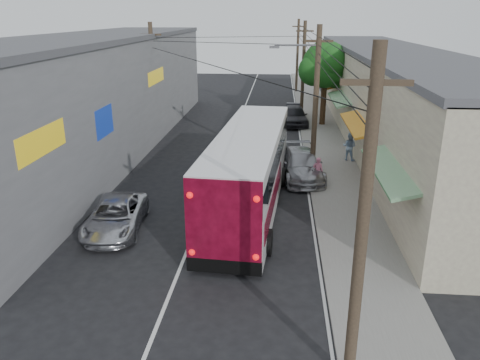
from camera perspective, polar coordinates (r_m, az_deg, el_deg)
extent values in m
plane|color=black|center=(14.56, -9.70, -16.24)|extent=(120.00, 120.00, 0.00)
cube|color=slate|center=(32.64, 10.27, 4.33)|extent=(3.00, 80.00, 0.12)
cube|color=beige|center=(34.69, 17.80, 9.59)|extent=(6.00, 40.00, 6.00)
cube|color=#4C4C51|center=(34.34, 18.35, 14.68)|extent=(6.20, 40.00, 0.30)
cube|color=#1A772B|center=(18.77, 18.08, 1.35)|extent=(1.39, 6.00, 0.46)
cube|color=orange|center=(26.35, 14.37, 6.78)|extent=(1.39, 6.00, 0.46)
cube|color=#1A772B|center=(34.13, 12.31, 9.74)|extent=(1.39, 6.00, 0.46)
cube|color=orange|center=(41.99, 10.99, 11.60)|extent=(1.39, 6.00, 0.46)
cube|color=#1A772B|center=(49.89, 10.08, 12.87)|extent=(1.39, 6.00, 0.46)
cube|color=slate|center=(32.06, -17.14, 9.81)|extent=(7.00, 36.00, 7.00)
cube|color=#4C4C51|center=(31.71, -17.81, 16.22)|extent=(7.20, 36.00, 0.30)
cube|color=yellow|center=(18.03, -23.10, 4.33)|extent=(0.12, 3.50, 1.00)
cube|color=#1433A5|center=(23.47, -16.31, 6.84)|extent=(0.12, 2.20, 1.40)
cube|color=yellow|center=(32.72, -10.28, 12.31)|extent=(0.12, 4.00, 0.90)
cylinder|color=#473828|center=(10.56, 14.66, -6.08)|extent=(0.28, 0.28, 8.00)
cube|color=#473828|center=(9.65, 16.30, 11.34)|extent=(1.40, 0.12, 0.12)
cylinder|color=#473828|center=(24.86, 9.18, 8.99)|extent=(0.28, 0.28, 8.00)
cube|color=#473828|center=(24.49, 9.60, 16.36)|extent=(1.40, 0.12, 0.12)
cylinder|color=#473828|center=(39.68, 7.70, 12.94)|extent=(0.28, 0.28, 8.00)
cube|color=#473828|center=(39.45, 7.92, 17.55)|extent=(1.40, 0.12, 0.12)
cylinder|color=#473828|center=(54.60, 7.01, 14.73)|extent=(0.28, 0.28, 8.00)
cube|color=#473828|center=(54.43, 7.15, 18.09)|extent=(1.40, 0.12, 0.12)
cylinder|color=#473828|center=(32.83, -10.48, 11.44)|extent=(0.28, 0.28, 8.00)
cube|color=#473828|center=(32.55, -10.84, 17.02)|extent=(1.40, 0.12, 0.12)
cylinder|color=#59595E|center=(24.44, 6.90, 16.01)|extent=(2.20, 0.10, 0.10)
cube|color=#59595E|center=(24.44, 4.21, 15.86)|extent=(0.50, 0.18, 0.12)
cylinder|color=#3F2B19|center=(38.10, 10.13, 9.50)|extent=(0.44, 0.44, 4.00)
sphere|color=#144512|center=(37.72, 10.39, 13.69)|extent=(3.60, 3.60, 3.60)
sphere|color=#144512|center=(38.48, 11.77, 12.81)|extent=(2.60, 2.60, 2.60)
sphere|color=#144512|center=(37.30, 8.99, 13.08)|extent=(2.40, 2.40, 2.40)
sphere|color=#144512|center=(36.74, 11.20, 14.11)|extent=(2.20, 2.20, 2.20)
sphere|color=#144512|center=(38.57, 9.83, 14.14)|extent=(2.00, 2.00, 2.00)
cube|color=silver|center=(21.22, 1.14, -0.48)|extent=(3.45, 12.50, 1.95)
cube|color=black|center=(21.26, 1.36, 3.64)|extent=(3.32, 10.45, 1.03)
cube|color=silver|center=(20.58, 1.18, 5.18)|extent=(3.45, 12.50, 0.51)
cube|color=maroon|center=(15.24, -2.04, -5.28)|extent=(2.55, 0.26, 2.98)
cube|color=black|center=(15.97, -1.97, -10.48)|extent=(2.57, 0.29, 0.51)
sphere|color=red|center=(15.94, -5.87, -8.74)|extent=(0.23, 0.23, 0.23)
sphere|color=red|center=(15.57, 1.95, -9.37)|extent=(0.23, 0.23, 0.23)
sphere|color=red|center=(15.07, -6.14, -1.84)|extent=(0.23, 0.23, 0.23)
sphere|color=red|center=(14.69, 2.04, -2.32)|extent=(0.23, 0.23, 0.23)
cylinder|color=black|center=(17.81, -4.93, -7.00)|extent=(0.38, 1.05, 1.03)
cylinder|color=black|center=(17.42, 3.39, -7.60)|extent=(0.38, 1.05, 1.03)
cylinder|color=black|center=(24.51, -0.86, 0.65)|extent=(0.38, 1.05, 1.03)
cylinder|color=black|center=(24.23, 5.14, 0.34)|extent=(0.38, 1.05, 1.03)
cylinder|color=black|center=(25.95, -0.28, 1.74)|extent=(0.38, 1.05, 1.03)
cylinder|color=black|center=(25.69, 5.39, 1.46)|extent=(0.38, 1.05, 1.03)
imported|color=#BABBC2|center=(19.93, -14.91, -4.25)|extent=(2.54, 4.73, 1.26)
imported|color=#9C9CA3|center=(25.61, 7.46, 1.87)|extent=(2.67, 5.36, 1.49)
imported|color=black|center=(38.19, 6.70, 7.83)|extent=(2.23, 4.73, 1.56)
imported|color=black|center=(40.57, 6.61, 8.31)|extent=(1.53, 3.92, 1.27)
imported|color=#C26687|center=(24.35, 9.47, 1.09)|extent=(0.62, 0.51, 1.46)
imported|color=#91AFD3|center=(28.90, 13.19, 4.00)|extent=(1.02, 0.94, 1.68)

